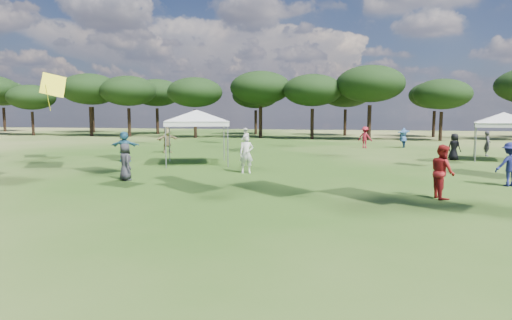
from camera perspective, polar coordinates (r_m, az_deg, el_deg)
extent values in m
cylinder|color=black|center=(59.72, -27.61, 4.33)|extent=(0.33, 0.33, 2.92)
ellipsoid|color=black|center=(59.73, -27.77, 7.41)|extent=(5.67, 5.67, 3.06)
cylinder|color=black|center=(55.20, -21.13, 4.82)|extent=(0.40, 0.40, 3.49)
ellipsoid|color=black|center=(55.27, -21.29, 8.80)|extent=(6.79, 6.79, 3.66)
cylinder|color=black|center=(52.34, -16.54, 4.83)|extent=(0.38, 0.38, 3.32)
ellipsoid|color=black|center=(52.39, -16.67, 8.82)|extent=(6.44, 6.44, 3.47)
cylinder|color=black|center=(48.24, -8.10, 4.82)|extent=(0.36, 0.36, 3.14)
ellipsoid|color=black|center=(48.28, -8.16, 8.92)|extent=(6.11, 6.11, 3.29)
cylinder|color=black|center=(47.78, 0.61, 5.06)|extent=(0.40, 0.40, 3.46)
ellipsoid|color=black|center=(47.85, 0.62, 9.62)|extent=(6.73, 6.73, 3.63)
cylinder|color=black|center=(45.82, 7.49, 4.79)|extent=(0.37, 0.37, 3.21)
ellipsoid|color=black|center=(45.87, 7.55, 9.21)|extent=(6.24, 6.24, 3.36)
cylinder|color=black|center=(45.29, 14.85, 4.84)|extent=(0.41, 0.41, 3.56)
ellipsoid|color=black|center=(45.38, 14.99, 9.78)|extent=(6.91, 6.91, 3.73)
cylinder|color=black|center=(46.51, 23.41, 4.15)|extent=(0.33, 0.33, 2.88)
ellipsoid|color=black|center=(46.52, 23.58, 8.05)|extent=(5.60, 5.60, 3.02)
cylinder|color=black|center=(74.12, -30.53, 4.67)|extent=(0.41, 0.41, 3.56)
ellipsoid|color=black|center=(74.17, -30.70, 7.69)|extent=(6.92, 6.92, 3.73)
cylinder|color=black|center=(64.88, -20.90, 5.04)|extent=(0.41, 0.41, 3.62)
ellipsoid|color=black|center=(64.94, -21.04, 8.56)|extent=(7.03, 7.03, 3.79)
cylinder|color=black|center=(57.97, -13.01, 5.07)|extent=(0.39, 0.39, 3.37)
ellipsoid|color=black|center=(58.02, -13.10, 8.73)|extent=(6.54, 6.54, 3.53)
cylinder|color=black|center=(55.56, -0.04, 5.05)|extent=(0.36, 0.36, 3.11)
ellipsoid|color=black|center=(55.59, -0.04, 8.58)|extent=(6.05, 6.05, 3.26)
cylinder|color=black|center=(53.58, 11.79, 4.92)|extent=(0.37, 0.37, 3.20)
ellipsoid|color=black|center=(53.62, 11.87, 8.68)|extent=(6.21, 6.21, 3.35)
cylinder|color=black|center=(53.33, 22.62, 4.45)|extent=(0.34, 0.34, 2.99)
ellipsoid|color=black|center=(53.35, 22.77, 7.99)|extent=(5.81, 5.81, 3.13)
cylinder|color=gray|center=(21.90, -11.95, 1.87)|extent=(0.06, 0.06, 2.26)
cylinder|color=gray|center=(21.90, -3.78, 2.00)|extent=(0.06, 0.06, 2.26)
cylinder|color=gray|center=(25.00, -11.46, 2.42)|extent=(0.06, 0.06, 2.26)
cylinder|color=gray|center=(25.00, -4.30, 2.52)|extent=(0.06, 0.06, 2.26)
cube|color=silver|center=(23.35, -7.91, 4.87)|extent=(4.20, 4.20, 0.25)
pyramid|color=silver|center=(23.34, -7.94, 6.65)|extent=(6.28, 6.28, 0.60)
cylinder|color=gray|center=(27.10, 27.25, 2.00)|extent=(0.06, 0.06, 2.13)
cylinder|color=gray|center=(29.88, 27.12, 2.34)|extent=(0.06, 0.06, 2.13)
cube|color=silver|center=(28.52, 30.08, 4.07)|extent=(3.56, 3.56, 0.25)
pyramid|color=silver|center=(28.51, 30.16, 5.52)|extent=(5.81, 5.81, 0.60)
imported|color=black|center=(27.66, 24.91, 1.61)|extent=(0.90, 0.90, 1.58)
imported|color=olive|center=(30.41, -11.74, 2.64)|extent=(1.53, 1.56, 1.79)
imported|color=navy|center=(18.77, 30.76, -0.50)|extent=(1.21, 0.90, 1.67)
imported|color=#2B2B2F|center=(18.35, -17.04, -0.24)|extent=(0.87, 0.87, 1.53)
imported|color=#295D7C|center=(25.46, -17.14, 1.75)|extent=(1.68, 0.78, 1.74)
imported|color=#333237|center=(31.15, 28.46, 1.93)|extent=(0.53, 0.67, 1.61)
imported|color=silver|center=(19.69, -1.30, 0.84)|extent=(0.75, 0.60, 1.79)
imported|color=navy|center=(36.08, 19.02, 2.84)|extent=(1.56, 1.95, 1.61)
imported|color=maroon|center=(15.02, 23.61, -1.44)|extent=(0.82, 0.97, 1.76)
imported|color=white|center=(32.68, -1.46, 2.88)|extent=(0.81, 0.93, 1.64)
imported|color=maroon|center=(34.78, 14.32, 2.95)|extent=(1.26, 1.01, 1.70)
plane|color=yellow|center=(27.20, -25.43, 9.04)|extent=(1.67, 1.97, 1.57)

